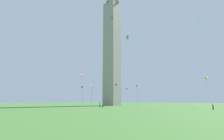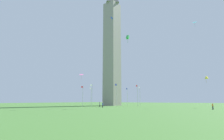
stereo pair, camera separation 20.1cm
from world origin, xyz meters
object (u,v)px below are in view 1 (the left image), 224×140
object	(u,v)px
person_gray_shirt	(100,104)
person_orange_shirt	(213,106)
flagpole_w	(91,95)
kite_yellow_delta	(206,78)
flagpole_s	(127,96)
flagpole_se	(140,95)
flagpole_nw	(83,95)
kite_pink_diamond	(82,75)
flagpole_ne	(117,94)
person_blue_shirt	(103,105)
kite_green_box	(128,37)
flagpole_n	(92,94)
kite_cyan_diamond	(195,22)
flagpole_e	(138,94)
kite_blue_box	(112,18)
obelisk_monument	(112,46)
flagpole_sw	(108,96)

from	to	relation	value
person_gray_shirt	person_orange_shirt	bearing A→B (deg)	-91.81
flagpole_w	kite_yellow_delta	world-z (taller)	kite_yellow_delta
kite_yellow_delta	flagpole_s	bearing A→B (deg)	-109.60
flagpole_se	flagpole_nw	bearing A→B (deg)	-45.00
flagpole_nw	kite_pink_diamond	world-z (taller)	kite_pink_diamond
flagpole_se	flagpole_nw	xyz separation A→B (m)	(18.51, -18.51, 0.00)
flagpole_s	flagpole_w	bearing A→B (deg)	-45.00
flagpole_ne	person_orange_shirt	size ratio (longest dim) A/B	5.40
flagpole_w	person_orange_shirt	size ratio (longest dim) A/B	5.40
person_gray_shirt	kite_yellow_delta	bearing A→B (deg)	-70.92
person_blue_shirt	kite_green_box	bearing A→B (deg)	-115.43
flagpole_n	kite_yellow_delta	xyz separation A→B (m)	(-12.45, 38.57, 4.63)
flagpole_nw	flagpole_s	bearing A→B (deg)	157.50
flagpole_s	person_gray_shirt	world-z (taller)	flagpole_s
flagpole_nw	kite_pink_diamond	bearing A→B (deg)	45.53
kite_pink_diamond	kite_cyan_diamond	world-z (taller)	kite_cyan_diamond
kite_pink_diamond	kite_cyan_diamond	size ratio (longest dim) A/B	0.69
flagpole_n	kite_pink_diamond	world-z (taller)	kite_pink_diamond
person_blue_shirt	flagpole_e	bearing A→B (deg)	-64.13
person_orange_shirt	kite_yellow_delta	distance (m)	15.27
flagpole_e	kite_yellow_delta	size ratio (longest dim) A/B	3.74
flagpole_ne	person_blue_shirt	world-z (taller)	flagpole_ne
person_blue_shirt	kite_green_box	size ratio (longest dim) A/B	0.63
flagpole_nw	kite_green_box	bearing A→B (deg)	77.00
person_gray_shirt	kite_green_box	distance (m)	25.17
flagpole_se	kite_green_box	distance (m)	32.42
flagpole_nw	kite_blue_box	xyz separation A→B (m)	(9.07, 23.02, 25.93)
flagpole_e	kite_green_box	xyz separation A→B (m)	(15.65, 5.38, 18.59)
flagpole_se	kite_pink_diamond	bearing A→B (deg)	3.79
flagpole_w	kite_pink_diamond	distance (m)	39.28
flagpole_s	person_orange_shirt	size ratio (longest dim) A/B	5.40
flagpole_se	person_gray_shirt	distance (m)	26.01
person_gray_shirt	kite_green_box	xyz separation A→B (m)	(-0.72, 11.44, 22.41)
kite_pink_diamond	kite_cyan_diamond	xyz separation A→B (m)	(-38.92, 23.13, 23.89)
flagpole_w	flagpole_nw	bearing A→B (deg)	22.50
obelisk_monument	flagpole_s	bearing A→B (deg)	180.00
flagpole_w	person_gray_shirt	distance (m)	26.22
flagpole_sw	kite_blue_box	xyz separation A→B (m)	(27.58, 23.02, 25.93)
person_blue_shirt	person_gray_shirt	size ratio (longest dim) A/B	0.98
person_blue_shirt	person_gray_shirt	world-z (taller)	person_gray_shirt
flagpole_nw	person_gray_shirt	distance (m)	18.18
flagpole_nw	kite_pink_diamond	size ratio (longest dim) A/B	5.11
obelisk_monument	flagpole_w	bearing A→B (deg)	-89.75
person_blue_shirt	kite_pink_diamond	bearing A→B (deg)	120.96
flagpole_n	flagpole_e	size ratio (longest dim) A/B	1.00
kite_blue_box	obelisk_monument	bearing A→B (deg)	-143.17
kite_blue_box	flagpole_w	bearing A→B (deg)	-124.31
person_blue_shirt	person_orange_shirt	size ratio (longest dim) A/B	1.10
flagpole_n	flagpole_e	world-z (taller)	same
flagpole_s	kite_blue_box	bearing A→B (deg)	23.66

